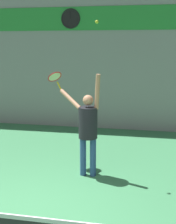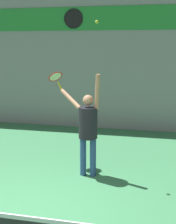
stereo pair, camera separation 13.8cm
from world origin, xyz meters
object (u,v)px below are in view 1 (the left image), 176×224
at_px(scoreboard_clock, 71,19).
at_px(tennis_player, 88,126).
at_px(tennis_ball, 97,22).
at_px(tennis_racket, 55,78).

relative_size(scoreboard_clock, tennis_player, 0.29).
height_order(scoreboard_clock, tennis_ball, scoreboard_clock).
distance_m(scoreboard_clock, tennis_racket, 3.64).
xyz_separation_m(scoreboard_clock, tennis_racket, (0.46, -3.26, -1.53)).
height_order(tennis_player, tennis_racket, tennis_player).
distance_m(scoreboard_clock, tennis_ball, 4.17).
height_order(tennis_racket, tennis_ball, tennis_ball).
bearing_deg(tennis_player, tennis_ball, -8.36).
bearing_deg(tennis_racket, scoreboard_clock, 98.05).
distance_m(tennis_player, tennis_racket, 1.39).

